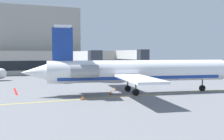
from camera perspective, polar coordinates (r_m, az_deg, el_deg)
The scene contains 10 objects.
ground at distance 36.72m, azimuth 3.00°, elevation -5.43°, with size 120.00×120.00×0.11m.
terminal_building at distance 80.60m, azimuth -16.77°, elevation 4.23°, with size 64.90×13.84×18.85m.
jet_bridge_west at distance 62.75m, azimuth -6.48°, elevation 2.81°, with size 2.40×23.30×6.23m.
jet_bridge_east at distance 71.51m, azimuth 4.10°, elevation 3.16°, with size 2.40×16.08×6.55m.
regional_jet at distance 38.24m, azimuth 5.12°, elevation -0.24°, with size 31.71×23.46×9.18m.
baggage_tug at distance 69.99m, azimuth 5.96°, elevation -0.30°, with size 3.92×3.00×2.11m.
pushback_tractor at distance 52.60m, azimuth -11.30°, elevation -1.66°, with size 4.28×3.50×2.04m.
safety_cone_alpha at distance 37.41m, azimuth -0.24°, elevation -4.79°, with size 0.47×0.47×0.55m.
safety_cone_bravo at distance 41.40m, azimuth 0.81°, elevation -3.98°, with size 0.47×0.47×0.55m.
safety_cone_charlie at distance 33.44m, azimuth -6.19°, elevation -5.82°, with size 0.47×0.47×0.55m.
Camera 1 is at (-15.53, -32.77, 5.73)m, focal length 43.46 mm.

